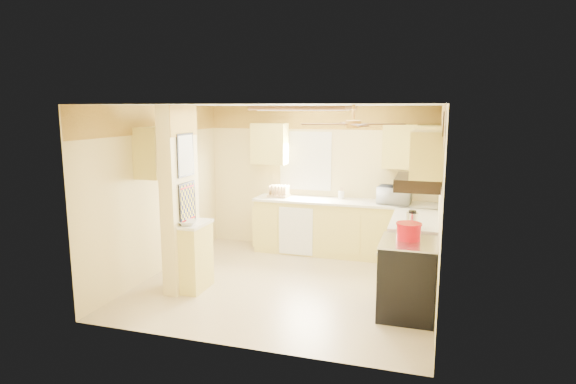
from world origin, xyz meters
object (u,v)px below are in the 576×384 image
(bowl, at_px, (188,223))
(dutch_oven, at_px, (409,231))
(microwave, at_px, (395,195))
(stove, at_px, (407,278))
(kettle, at_px, (412,220))

(bowl, xyz_separation_m, dutch_oven, (2.82, 0.21, 0.05))
(microwave, height_order, bowl, microwave)
(stove, distance_m, microwave, 2.23)
(microwave, xyz_separation_m, bowl, (-2.49, -2.25, -0.11))
(stove, bearing_deg, dutch_oven, 100.53)
(bowl, distance_m, kettle, 2.92)
(dutch_oven, bearing_deg, microwave, 99.30)
(microwave, height_order, kettle, microwave)
(stove, xyz_separation_m, microwave, (-0.35, 2.11, 0.62))
(dutch_oven, relative_size, kettle, 1.33)
(bowl, bearing_deg, kettle, 13.94)
(kettle, bearing_deg, stove, -90.17)
(microwave, xyz_separation_m, kettle, (0.35, -1.55, -0.04))
(dutch_oven, bearing_deg, stove, -79.47)
(microwave, relative_size, bowl, 2.13)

